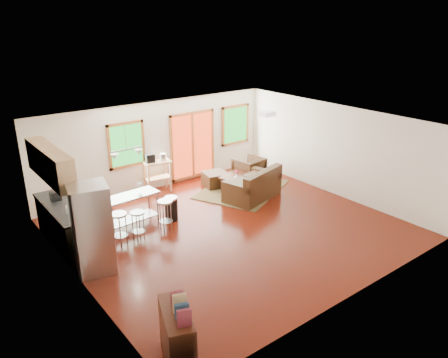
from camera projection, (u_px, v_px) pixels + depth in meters
floor at (231, 229)px, 10.68m from camera, size 7.50×7.00×0.02m
ceiling at (232, 124)px, 9.75m from camera, size 7.50×7.00×0.02m
back_wall at (158, 145)px, 12.82m from camera, size 7.50×0.02×2.60m
left_wall at (73, 222)px, 8.07m from camera, size 0.02×7.00×2.60m
right_wall at (336, 150)px, 12.36m from camera, size 0.02×7.00×2.60m
front_wall at (357, 235)px, 7.61m from camera, size 7.50×0.02×2.60m
window_left at (126, 145)px, 12.14m from camera, size 1.10×0.05×1.30m
french_doors at (193, 145)px, 13.53m from camera, size 1.60×0.05×2.10m
window_right at (235, 125)px, 14.36m from camera, size 1.10×0.05×1.30m
rug at (242, 189)px, 13.03m from camera, size 3.24×2.94×0.03m
loveseat at (254, 187)px, 12.29m from camera, size 1.85×1.34×0.89m
coffee_table at (238, 176)px, 12.99m from camera, size 1.27×0.98×0.45m
armchair at (249, 168)px, 13.62m from camera, size 0.89×0.85×0.83m
ottoman at (215, 179)px, 13.21m from camera, size 0.79×0.79×0.44m
vase at (237, 176)px, 12.61m from camera, size 0.18×0.19×0.31m
book at (253, 171)px, 12.96m from camera, size 0.20×0.06×0.26m
cabinets at (60, 207)px, 9.62m from camera, size 0.64×2.24×2.30m
refrigerator at (92, 229)px, 8.61m from camera, size 0.89×0.88×1.86m
island at (131, 205)px, 10.54m from camera, size 1.37×0.61×0.85m
cup at (140, 184)px, 10.67m from camera, size 0.14×0.11×0.13m
bar_stool_a at (119, 222)px, 9.70m from camera, size 0.48×0.48×0.78m
bar_stool_b at (138, 219)px, 9.94m from camera, size 0.37×0.37×0.72m
bar_stool_c at (165, 208)px, 10.40m from camera, size 0.40×0.40×0.76m
trash_can at (171, 208)px, 11.01m from camera, size 0.44×0.44×0.62m
kitchen_cart at (156, 166)px, 12.62m from camera, size 0.85×0.62×1.18m
bookshelf at (177, 336)px, 6.43m from camera, size 0.72×1.07×1.18m
ceiling_flush at (266, 114)px, 11.14m from camera, size 0.35×0.35×0.12m
pendant_light at (127, 154)px, 10.03m from camera, size 0.80×0.18×0.79m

